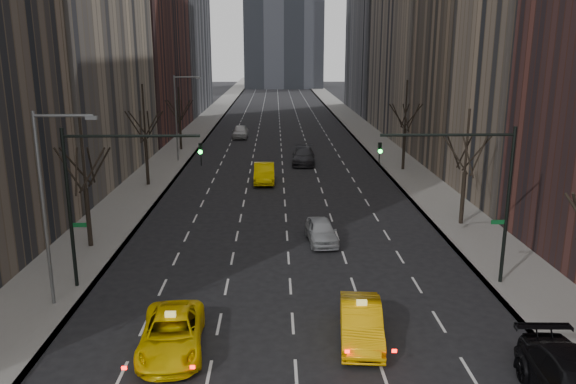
{
  "coord_description": "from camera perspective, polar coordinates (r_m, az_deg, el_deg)",
  "views": [
    {
      "loc": [
        -0.73,
        -14.55,
        11.73
      ],
      "look_at": [
        0.01,
        17.77,
        3.5
      ],
      "focal_mm": 35.0,
      "sensor_mm": 36.0,
      "label": 1
    }
  ],
  "objects": [
    {
      "name": "streetlight_near",
      "position": [
        27.25,
        -23.06,
        0.16
      ],
      "size": [
        2.83,
        0.22,
        9.0
      ],
      "color": "slate",
      "rests_on": "ground"
    },
    {
      "name": "traffic_mast_left",
      "position": [
        28.53,
        -18.36,
        0.91
      ],
      "size": [
        6.69,
        0.39,
        8.0
      ],
      "color": "black",
      "rests_on": "ground"
    },
    {
      "name": "far_car_white",
      "position": [
        77.15,
        -4.86,
        6.13
      ],
      "size": [
        2.09,
        5.07,
        1.72
      ],
      "primitive_type": "imported",
      "rotation": [
        0.0,
        0.0,
        -0.01
      ],
      "color": "silver",
      "rests_on": "ground"
    },
    {
      "name": "streetlight_far",
      "position": [
        60.71,
        -11.01,
        8.25
      ],
      "size": [
        2.83,
        0.22,
        9.0
      ],
      "color": "slate",
      "rests_on": "ground"
    },
    {
      "name": "sidewalk_left",
      "position": [
        86.13,
        -9.04,
        6.33
      ],
      "size": [
        4.5,
        320.0,
        0.15
      ],
      "primitive_type": "cube",
      "color": "slate",
      "rests_on": "ground"
    },
    {
      "name": "far_suv_grey",
      "position": [
        59.24,
        1.58,
        3.69
      ],
      "size": [
        2.69,
        5.94,
        1.69
      ],
      "primitive_type": "imported",
      "rotation": [
        0.0,
        0.0,
        -0.06
      ],
      "color": "#2B2A2F",
      "rests_on": "ground"
    },
    {
      "name": "sidewalk_right",
      "position": [
        86.33,
        7.39,
        6.4
      ],
      "size": [
        4.5,
        320.0,
        0.15
      ],
      "primitive_type": "cube",
      "color": "slate",
      "rests_on": "ground"
    },
    {
      "name": "tree_lw_d",
      "position": [
        67.99,
        -10.93,
        7.12
      ],
      "size": [
        3.36,
        3.5,
        7.36
      ],
      "color": "black",
      "rests_on": "ground"
    },
    {
      "name": "silver_sedan_ahead",
      "position": [
        35.16,
        3.41,
        -3.97
      ],
      "size": [
        2.07,
        4.42,
        1.46
      ],
      "primitive_type": "imported",
      "rotation": [
        0.0,
        0.0,
        0.08
      ],
      "color": "#A6A9AE",
      "rests_on": "ground"
    },
    {
      "name": "tree_rw_c",
      "position": [
        56.54,
        11.78,
        6.16
      ],
      "size": [
        3.36,
        3.5,
        8.74
      ],
      "color": "black",
      "rests_on": "ground"
    },
    {
      "name": "traffic_mast_right",
      "position": [
        28.99,
        18.55,
        1.1
      ],
      "size": [
        6.69,
        0.39,
        8.0
      ],
      "color": "black",
      "rests_on": "ground"
    },
    {
      "name": "taxi_suv",
      "position": [
        23.52,
        -11.72,
        -13.91
      ],
      "size": [
        2.88,
        5.47,
        1.47
      ],
      "primitive_type": "imported",
      "rotation": [
        0.0,
        0.0,
        0.09
      ],
      "color": "yellow",
      "rests_on": "ground"
    },
    {
      "name": "taxi_sedan",
      "position": [
        23.95,
        7.43,
        -13.02
      ],
      "size": [
        2.12,
        4.93,
        1.58
      ],
      "primitive_type": "imported",
      "rotation": [
        0.0,
        0.0,
        -0.09
      ],
      "color": "#FDB205",
      "rests_on": "ground"
    },
    {
      "name": "tree_rw_b",
      "position": [
        39.52,
        17.51,
        1.92
      ],
      "size": [
        3.36,
        3.5,
        7.82
      ],
      "color": "black",
      "rests_on": "ground"
    },
    {
      "name": "far_taxi",
      "position": [
        50.93,
        -2.43,
        1.95
      ],
      "size": [
        1.89,
        5.26,
        1.72
      ],
      "primitive_type": "imported",
      "rotation": [
        0.0,
        0.0,
        0.01
      ],
      "color": "yellow",
      "rests_on": "ground"
    },
    {
      "name": "tree_lw_c",
      "position": [
        50.43,
        -14.27,
        5.07
      ],
      "size": [
        3.36,
        3.5,
        8.74
      ],
      "color": "black",
      "rests_on": "ground"
    },
    {
      "name": "tree_lw_b",
      "position": [
        35.37,
        -19.86,
        0.33
      ],
      "size": [
        3.36,
        3.5,
        7.82
      ],
      "color": "black",
      "rests_on": "ground"
    }
  ]
}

